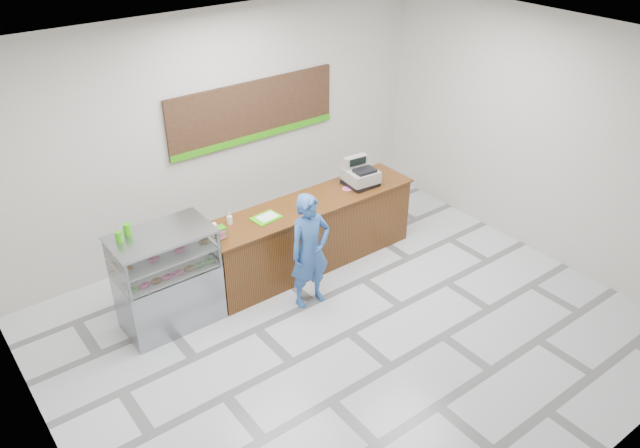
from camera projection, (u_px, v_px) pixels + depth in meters
floor at (349, 333)px, 7.88m from camera, size 7.00×7.00×0.00m
back_wall at (221, 131)px, 9.04m from camera, size 7.00×0.00×7.00m
ceiling at (358, 57)px, 6.10m from camera, size 7.00×7.00×0.00m
sales_counter at (311, 233)px, 8.96m from camera, size 3.26×0.76×1.03m
display_case at (167, 279)px, 7.73m from camera, size 1.22×0.72×1.33m
menu_board at (254, 112)px, 9.21m from camera, size 2.80×0.06×0.90m
cash_register at (360, 175)px, 9.09m from camera, size 0.47×0.49×0.41m
card_terminal at (363, 181)px, 9.21m from camera, size 0.10×0.18×0.04m
serving_tray at (266, 218)px, 8.30m from camera, size 0.40×0.31×0.02m
napkin_box at (212, 229)px, 7.96m from camera, size 0.16×0.16×0.11m
straw_cup at (230, 220)px, 8.16m from camera, size 0.07×0.07×0.11m
promo_box at (219, 233)px, 7.83m from camera, size 0.18×0.12×0.16m
donut_decal at (347, 189)px, 9.04m from camera, size 0.16×0.16×0.00m
green_cup_left at (119, 237)px, 7.21m from camera, size 0.08×0.08×0.13m
green_cup_right at (128, 229)px, 7.33m from camera, size 0.10×0.10×0.15m
customer at (310, 251)px, 8.04m from camera, size 0.61×0.42×1.60m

